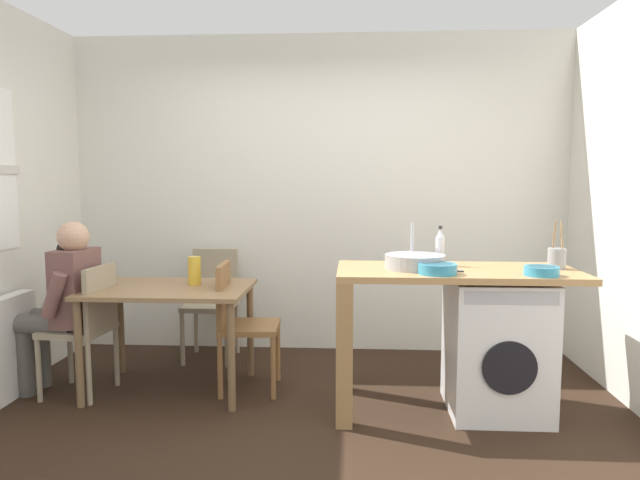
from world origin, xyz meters
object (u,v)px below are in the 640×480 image
at_px(chair_opposite, 239,319).
at_px(vase, 194,271).
at_px(dining_table, 170,301).
at_px(chair_spare_by_wall, 213,297).
at_px(chair_person_seat, 87,322).
at_px(bottle_tall_green, 440,248).
at_px(washing_machine, 497,346).
at_px(seated_person, 64,298).
at_px(utensil_crock, 557,258).
at_px(colander, 541,270).
at_px(mixing_bowl, 437,268).

relative_size(chair_opposite, vase, 4.51).
height_order(dining_table, vase, vase).
bearing_deg(vase, chair_spare_by_wall, 94.09).
bearing_deg(dining_table, chair_spare_by_wall, 82.51).
xyz_separation_m(chair_person_seat, bottle_tall_green, (2.38, 0.02, 0.53)).
bearing_deg(washing_machine, chair_person_seat, 177.40).
bearing_deg(bottle_tall_green, seated_person, -179.87).
height_order(chair_opposite, seated_person, seated_person).
bearing_deg(bottle_tall_green, chair_person_seat, -179.51).
distance_m(seated_person, utensil_crock, 3.28).
xyz_separation_m(seated_person, washing_machine, (2.89, -0.14, -0.24)).
bearing_deg(colander, chair_opposite, 165.40).
bearing_deg(utensil_crock, chair_spare_by_wall, 158.78).
bearing_deg(dining_table, colander, -10.69).
relative_size(chair_person_seat, bottle_tall_green, 3.45).
xyz_separation_m(dining_table, washing_machine, (2.19, -0.23, -0.21)).
bearing_deg(vase, colander, -13.84).
bearing_deg(chair_spare_by_wall, chair_person_seat, 55.04).
relative_size(chair_opposite, seated_person, 0.75).
relative_size(chair_spare_by_wall, bottle_tall_green, 3.45).
height_order(dining_table, chair_opposite, chair_opposite).
bearing_deg(mixing_bowl, chair_spare_by_wall, 144.28).
bearing_deg(vase, chair_person_seat, -163.46).
bearing_deg(seated_person, washing_machine, -87.62).
bearing_deg(vase, bottle_tall_green, -6.30).
relative_size(chair_person_seat, washing_machine, 1.05).
bearing_deg(colander, mixing_bowl, 178.09).
distance_m(utensil_crock, colander, 0.33).
distance_m(washing_machine, colander, 0.59).
bearing_deg(utensil_crock, seated_person, 178.49).
height_order(seated_person, vase, seated_person).
height_order(dining_table, seated_person, seated_person).
xyz_separation_m(washing_machine, bottle_tall_green, (-0.35, 0.14, 0.61)).
xyz_separation_m(washing_machine, mixing_bowl, (-0.41, -0.20, 0.53)).
bearing_deg(bottle_tall_green, dining_table, 177.31).
relative_size(dining_table, chair_spare_by_wall, 1.22).
height_order(mixing_bowl, vase, mixing_bowl).
distance_m(chair_spare_by_wall, mixing_bowl, 2.11).
relative_size(chair_spare_by_wall, mixing_bowl, 3.91).
bearing_deg(seated_person, dining_table, -77.44).
relative_size(washing_machine, mixing_bowl, 3.74).
distance_m(chair_opposite, chair_spare_by_wall, 0.82).
distance_m(dining_table, vase, 0.27).
bearing_deg(chair_opposite, utensil_crock, 81.06).
distance_m(chair_person_seat, utensil_crock, 3.14).
bearing_deg(mixing_bowl, chair_opposite, 159.92).
bearing_deg(colander, bottle_tall_green, 145.98).
xyz_separation_m(dining_table, mixing_bowl, (1.77, -0.43, 0.31)).
bearing_deg(utensil_crock, washing_machine, -171.90).
xyz_separation_m(colander, vase, (-2.22, 0.55, -0.11)).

